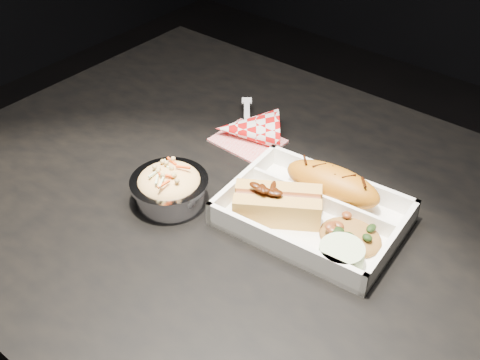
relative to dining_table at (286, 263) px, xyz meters
The scene contains 8 objects.
dining_table is the anchor object (origin of this frame).
food_tray 0.11m from the dining_table, 33.15° to the left, with size 0.26×0.20×0.04m.
fried_pastry 0.15m from the dining_table, 71.64° to the left, with size 0.15×0.06×0.05m, color #B36611.
hotdog 0.12m from the dining_table, 139.73° to the right, with size 0.14×0.12×0.06m.
fried_rice_mound 0.15m from the dining_table, ahead, with size 0.09×0.07×0.03m, color #9F692E.
cupcake_liner 0.16m from the dining_table, 18.40° to the right, with size 0.06×0.06×0.03m, color #B8CF9C.
foil_coleslaw_cup 0.22m from the dining_table, 153.88° to the right, with size 0.12×0.12×0.07m.
napkin_fork 0.25m from the dining_table, 144.48° to the left, with size 0.15×0.16×0.10m.
Camera 1 is at (0.36, -0.56, 1.34)m, focal length 45.00 mm.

